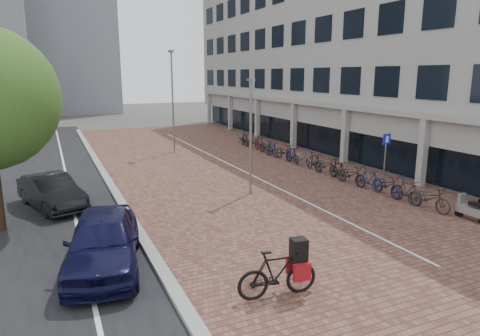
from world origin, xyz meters
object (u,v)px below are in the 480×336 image
parking_sign (386,150)px  car_dark (51,192)px  car_navy (103,241)px  scooter_front (472,209)px  hero_bike (278,272)px

parking_sign → car_dark: bearing=163.3°
car_dark → parking_sign: 15.49m
car_navy → scooter_front: 13.14m
hero_bike → scooter_front: 9.56m
car_dark → car_navy: bearing=-98.6°
car_navy → parking_sign: (14.00, 4.20, 0.89)m
car_dark → hero_bike: hero_bike is taller
car_navy → hero_bike: car_navy is taller
car_dark → scooter_front: 16.48m
hero_bike → parking_sign: size_ratio=0.84×
scooter_front → parking_sign: parking_sign is taller
hero_bike → car_dark: bearing=32.8°
parking_sign → car_navy: bearing=-170.7°
car_navy → scooter_front: (13.05, -1.50, -0.33)m
scooter_front → car_navy: bearing=172.8°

